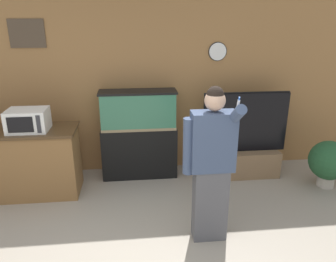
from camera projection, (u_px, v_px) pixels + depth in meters
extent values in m
cube|color=olive|center=(118.00, 88.00, 4.87)|extent=(10.00, 0.06, 2.60)
cube|color=#4C3D2D|center=(27.00, 33.00, 4.45)|extent=(0.48, 0.02, 0.38)
cylinder|color=white|center=(218.00, 52.00, 4.81)|extent=(0.25, 0.03, 0.25)
cylinder|color=black|center=(218.00, 52.00, 4.81)|extent=(0.28, 0.01, 0.28)
cube|color=brown|center=(14.00, 164.00, 4.38)|extent=(1.69, 0.57, 0.89)
cube|color=#48321C|center=(8.00, 131.00, 4.22)|extent=(1.73, 0.61, 0.03)
cube|color=white|center=(28.00, 120.00, 4.15)|extent=(0.49, 0.37, 0.28)
cube|color=black|center=(20.00, 125.00, 3.98)|extent=(0.31, 0.01, 0.20)
cube|color=#2D2D33|center=(39.00, 124.00, 4.00)|extent=(0.05, 0.01, 0.22)
cube|color=black|center=(140.00, 152.00, 4.93)|extent=(1.11, 0.36, 0.76)
cube|color=#937F5B|center=(139.00, 127.00, 4.80)|extent=(1.07, 0.35, 0.04)
cube|color=#387556|center=(138.00, 110.00, 4.71)|extent=(1.06, 0.34, 0.54)
cube|color=black|center=(138.00, 92.00, 4.62)|extent=(1.11, 0.36, 0.03)
cube|color=brown|center=(243.00, 163.00, 5.00)|extent=(1.05, 0.40, 0.40)
cube|color=black|center=(246.00, 123.00, 4.79)|extent=(1.24, 0.05, 0.88)
cube|color=black|center=(245.00, 122.00, 4.81)|extent=(1.27, 0.01, 0.91)
cube|color=#515156|center=(210.00, 204.00, 3.52)|extent=(0.36, 0.20, 0.82)
cube|color=#3D4C6B|center=(213.00, 141.00, 3.28)|extent=(0.45, 0.21, 0.62)
sphere|color=tan|center=(215.00, 100.00, 3.14)|extent=(0.21, 0.21, 0.21)
sphere|color=black|center=(215.00, 95.00, 3.12)|extent=(0.17, 0.17, 0.17)
cylinder|color=#3D4C6B|center=(189.00, 146.00, 3.27)|extent=(0.12, 0.12, 0.59)
cylinder|color=#3D4C6B|center=(237.00, 115.00, 3.07)|extent=(0.10, 0.32, 0.27)
cylinder|color=white|center=(238.00, 105.00, 3.01)|extent=(0.02, 0.06, 0.11)
cylinder|color=#2856B2|center=(239.00, 99.00, 2.97)|extent=(0.02, 0.03, 0.05)
cylinder|color=#B2A899|center=(325.00, 180.00, 4.71)|extent=(0.24, 0.24, 0.16)
sphere|color=#23512D|center=(329.00, 160.00, 4.60)|extent=(0.56, 0.56, 0.56)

